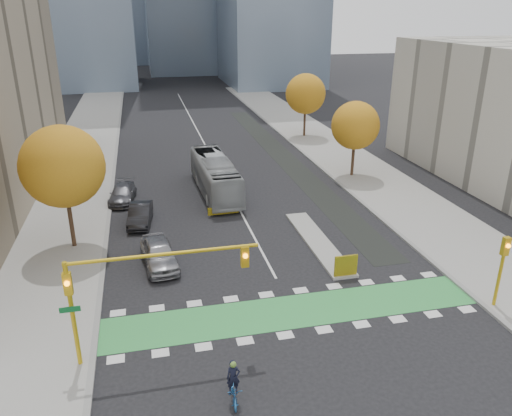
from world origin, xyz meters
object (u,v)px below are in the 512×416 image
bus (215,175)px  tree_east_far (306,94)px  hazard_board (346,266)px  tree_east_near (355,126)px  traffic_signal_west (132,280)px  parked_car_a (159,253)px  tree_west (63,167)px  traffic_signal_east (503,261)px  cyclist (234,388)px  parked_car_b (140,214)px  parked_car_c (122,194)px

bus → tree_east_far: bearing=49.6°
hazard_board → bus: (-5.24, 16.30, 0.75)m
hazard_board → tree_east_near: tree_east_near is taller
traffic_signal_west → tree_east_far: bearing=62.1°
traffic_signal_west → hazard_board: bearing=21.5°
hazard_board → parked_car_a: parked_car_a is taller
tree_west → traffic_signal_east: tree_west is taller
tree_east_far → cyclist: bearing=-111.7°
cyclist → tree_east_far: bearing=71.5°
traffic_signal_west → cyclist: (3.68, -3.62, -3.39)m
tree_west → bus: (10.76, 8.50, -4.06)m
tree_west → tree_east_far: (24.50, 26.00, -0.38)m
tree_east_near → traffic_signal_east: 22.66m
tree_east_near → bus: size_ratio=0.64×
tree_east_far → traffic_signal_east: bearing=-93.0°
cyclist → parked_car_b: cyclist is taller
tree_east_far → parked_car_c: 28.35m
tree_west → traffic_signal_west: (4.07, -12.51, -1.58)m
cyclist → parked_car_b: (-3.40, 19.22, 0.07)m
tree_east_far → bus: bearing=-128.1°
traffic_signal_east → cyclist: traffic_signal_east is taller
hazard_board → tree_west: tree_west is taller
cyclist → bus: bearing=86.3°
tree_east_far → cyclist: (-16.75, -42.13, -4.59)m
traffic_signal_west → cyclist: 6.17m
hazard_board → cyclist: bearing=-134.7°
traffic_signal_east → parked_car_a: (-17.10, 8.72, -1.91)m
bus → parked_car_a: (-5.36, -12.29, -0.73)m
parked_car_a → tree_east_far: bearing=50.6°
hazard_board → parked_car_b: (-11.65, 10.90, -0.09)m
tree_west → parked_car_c: (3.00, 8.10, -4.95)m
traffic_signal_east → parked_car_b: 24.02m
traffic_signal_west → traffic_signal_east: size_ratio=2.08×
traffic_signal_west → traffic_signal_east: traffic_signal_west is taller
traffic_signal_west → parked_car_b: size_ratio=1.97×
parked_car_b → traffic_signal_east: bearing=-33.9°
parked_car_a → traffic_signal_west: bearing=-105.4°
bus → hazard_board: bearing=-74.5°
cyclist → parked_car_a: bearing=104.0°
traffic_signal_east → bus: size_ratio=0.37×
tree_east_near → parked_car_c: bearing=-174.8°
tree_east_far → parked_car_b: 30.84m
cyclist → parked_car_c: bearing=104.3°
hazard_board → bus: size_ratio=0.13×
cyclist → parked_car_c: size_ratio=0.42×
tree_east_near → parked_car_b: size_ratio=1.63×
traffic_signal_west → parked_car_c: traffic_signal_west is taller
bus → parked_car_c: 7.82m
tree_east_far → bus: (-13.74, -17.50, -3.69)m
traffic_signal_east → parked_car_c: (-19.50, 20.60, -2.07)m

